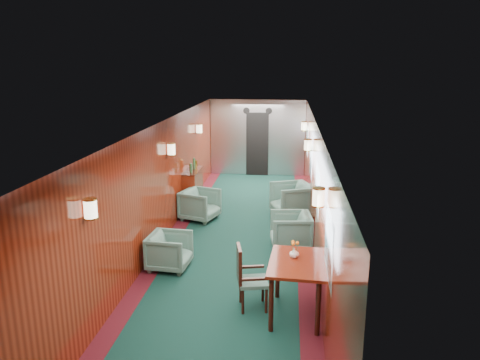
# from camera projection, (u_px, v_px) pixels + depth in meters

# --- Properties ---
(room) EXTENTS (12.00, 12.10, 2.40)m
(room) POSITION_uv_depth(u_px,v_px,m) (237.00, 164.00, 8.97)
(room) COLOR #0C2D25
(room) RESTS_ON ground
(bulkhead) EXTENTS (2.98, 0.17, 2.39)m
(bulkhead) POSITION_uv_depth(u_px,v_px,m) (258.00, 138.00, 14.78)
(bulkhead) COLOR silver
(bulkhead) RESTS_ON ground
(windows_right) EXTENTS (0.02, 8.60, 0.80)m
(windows_right) POSITION_uv_depth(u_px,v_px,m) (314.00, 172.00, 9.11)
(windows_right) COLOR silver
(windows_right) RESTS_ON ground
(wall_sconces) EXTENTS (2.97, 7.97, 0.25)m
(wall_sconces) POSITION_uv_depth(u_px,v_px,m) (240.00, 150.00, 9.48)
(wall_sconces) COLOR #FFF1C6
(wall_sconces) RESTS_ON ground
(dining_table) EXTENTS (0.85, 1.16, 0.83)m
(dining_table) POSITION_uv_depth(u_px,v_px,m) (297.00, 270.00, 6.57)
(dining_table) COLOR maroon
(dining_table) RESTS_ON ground
(side_chair) EXTENTS (0.51, 0.52, 0.97)m
(side_chair) POSITION_uv_depth(u_px,v_px,m) (247.00, 275.00, 6.80)
(side_chair) COLOR #1D4540
(side_chair) RESTS_ON ground
(credenza) EXTENTS (0.34, 1.08, 1.24)m
(credenza) POSITION_uv_depth(u_px,v_px,m) (193.00, 189.00, 11.54)
(credenza) COLOR maroon
(credenza) RESTS_ON ground
(flower_vase) EXTENTS (0.16, 0.16, 0.14)m
(flower_vase) POSITION_uv_depth(u_px,v_px,m) (294.00, 253.00, 6.65)
(flower_vase) COLOR silver
(flower_vase) RESTS_ON dining_table
(armchair_left_near) EXTENTS (0.75, 0.73, 0.64)m
(armchair_left_near) POSITION_uv_depth(u_px,v_px,m) (170.00, 251.00, 8.18)
(armchair_left_near) COLOR #1D4540
(armchair_left_near) RESTS_ON ground
(armchair_left_far) EXTENTS (0.97, 0.95, 0.70)m
(armchair_left_far) POSITION_uv_depth(u_px,v_px,m) (200.00, 205.00, 10.71)
(armchair_left_far) COLOR #1D4540
(armchair_left_far) RESTS_ON ground
(armchair_right_near) EXTENTS (0.85, 0.83, 0.70)m
(armchair_right_near) POSITION_uv_depth(u_px,v_px,m) (291.00, 231.00, 9.06)
(armchair_right_near) COLOR #1D4540
(armchair_right_near) RESTS_ON ground
(armchair_right_far) EXTENTS (1.11, 1.10, 0.79)m
(armchair_right_far) POSITION_uv_depth(u_px,v_px,m) (292.00, 200.00, 10.94)
(armchair_right_far) COLOR #1D4540
(armchair_right_far) RESTS_ON ground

